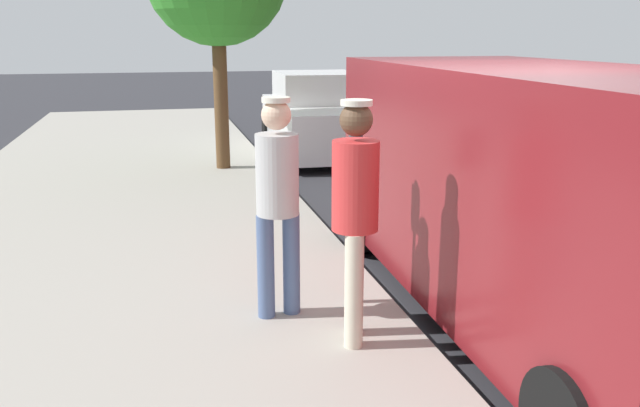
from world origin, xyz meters
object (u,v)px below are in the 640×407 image
object	(u,v)px
pedestrian_in_red	(355,206)
parked_van	(541,189)
parking_meter_near	(355,186)
pedestrian_in_gray	(277,193)
parked_sedan_behind	(319,117)

from	to	relation	value
pedestrian_in_red	parked_van	xyz separation A→B (m)	(-1.71, -0.33, -0.04)
pedestrian_in_red	parking_meter_near	bearing A→B (deg)	-106.85
pedestrian_in_gray	pedestrian_in_red	world-z (taller)	pedestrian_in_red
parking_meter_near	pedestrian_in_red	distance (m)	0.73
pedestrian_in_red	parked_sedan_behind	distance (m)	8.94
pedestrian_in_gray	parked_van	bearing A→B (deg)	172.94
parking_meter_near	pedestrian_in_gray	world-z (taller)	pedestrian_in_gray
parked_van	parked_sedan_behind	bearing A→B (deg)	-91.07
parking_meter_near	parked_van	size ratio (longest dim) A/B	0.29
parking_meter_near	parked_van	distance (m)	1.54
parking_meter_near	pedestrian_in_red	bearing A→B (deg)	73.15
pedestrian_in_red	parked_sedan_behind	bearing A→B (deg)	-102.06
parked_van	parked_sedan_behind	distance (m)	8.42
parking_meter_near	pedestrian_in_gray	distance (m)	0.68
parked_van	parking_meter_near	bearing A→B (deg)	-13.75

